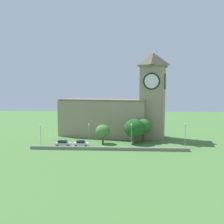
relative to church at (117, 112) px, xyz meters
The scene contains 12 objects.
ground_plane 9.53m from the church, 114.33° to the right, with size 200.00×200.00×0.00m, color #477538.
church is the anchor object (origin of this frame).
quay_barrier 22.68m from the church, 93.67° to the right, with size 45.12×0.70×0.92m, color gray.
car_silver 24.56m from the church, 131.12° to the right, with size 4.72×2.18×1.90m.
car_white 21.48m from the church, 119.57° to the right, with size 4.41×2.41×1.91m.
streetlamp_west_end 27.99m from the church, 145.78° to the right, with size 0.44×0.44×6.31m.
streetlamp_west_mid 17.84m from the church, 116.77° to the right, with size 0.44×0.44×6.73m.
streetlamp_central 17.86m from the church, 72.87° to the right, with size 0.44×0.44×6.97m.
streetlamp_east_mid 26.84m from the church, 37.67° to the right, with size 0.44×0.44×7.11m.
tree_riverside_east 13.88m from the church, 62.11° to the right, with size 6.69×6.69×7.84m.
tree_riverside_west 13.83m from the church, 46.38° to the right, with size 5.09×5.09×7.60m.
tree_churchyard 14.19m from the church, 106.66° to the right, with size 4.46×4.46×6.04m.
Camera 1 is at (5.05, -71.09, 17.39)m, focal length 39.55 mm.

